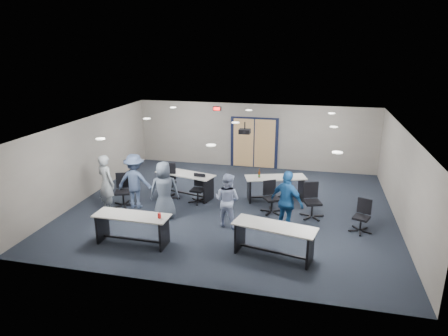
% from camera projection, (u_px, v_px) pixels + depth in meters
% --- Properties ---
extents(floor, '(10.00, 10.00, 0.00)m').
position_uv_depth(floor, '(232.00, 207.00, 12.90)').
color(floor, black).
rests_on(floor, ground).
extents(back_wall, '(10.00, 0.04, 2.70)m').
position_uv_depth(back_wall, '(254.00, 136.00, 16.68)').
color(back_wall, gray).
rests_on(back_wall, floor).
extents(front_wall, '(10.00, 0.04, 2.70)m').
position_uv_depth(front_wall, '(187.00, 229.00, 8.31)').
color(front_wall, gray).
rests_on(front_wall, floor).
extents(left_wall, '(0.04, 9.00, 2.70)m').
position_uv_depth(left_wall, '(89.00, 157.00, 13.58)').
color(left_wall, gray).
rests_on(left_wall, floor).
extents(right_wall, '(0.04, 9.00, 2.70)m').
position_uv_depth(right_wall, '(403.00, 179.00, 11.41)').
color(right_wall, gray).
rests_on(right_wall, floor).
extents(ceiling, '(10.00, 9.00, 0.04)m').
position_uv_depth(ceiling, '(232.00, 125.00, 12.09)').
color(ceiling, white).
rests_on(ceiling, back_wall).
extents(double_door, '(2.00, 0.07, 2.20)m').
position_uv_depth(double_door, '(254.00, 143.00, 16.73)').
color(double_door, black).
rests_on(double_door, back_wall).
extents(exit_sign, '(0.32, 0.07, 0.18)m').
position_uv_depth(exit_sign, '(217.00, 109.00, 16.64)').
color(exit_sign, black).
rests_on(exit_sign, back_wall).
extents(ceiling_projector, '(0.35, 0.32, 0.37)m').
position_uv_depth(ceiling_projector, '(245.00, 131.00, 12.58)').
color(ceiling_projector, black).
rests_on(ceiling_projector, ceiling).
extents(ceiling_can_lights, '(6.24, 5.74, 0.02)m').
position_uv_depth(ceiling_can_lights, '(234.00, 124.00, 12.33)').
color(ceiling_can_lights, white).
rests_on(ceiling_can_lights, ceiling).
extents(table_front_left, '(2.00, 0.69, 0.94)m').
position_uv_depth(table_front_left, '(133.00, 224.00, 10.40)').
color(table_front_left, beige).
rests_on(table_front_left, floor).
extents(table_front_right, '(2.13, 1.08, 0.83)m').
position_uv_depth(table_front_right, '(274.00, 235.00, 9.76)').
color(table_front_right, beige).
rests_on(table_front_right, floor).
extents(table_back_left, '(2.16, 1.19, 0.83)m').
position_uv_depth(table_back_left, '(185.00, 181.00, 13.63)').
color(table_back_left, beige).
rests_on(table_back_left, floor).
extents(table_back_right, '(2.11, 1.26, 1.11)m').
position_uv_depth(table_back_right, '(275.00, 184.00, 13.33)').
color(table_back_right, beige).
rests_on(table_back_right, floor).
extents(chair_back_a, '(0.85, 0.85, 1.20)m').
position_uv_depth(chair_back_a, '(167.00, 182.00, 13.37)').
color(chair_back_a, black).
rests_on(chair_back_a, floor).
extents(chair_back_b, '(0.65, 0.65, 0.95)m').
position_uv_depth(chair_back_b, '(198.00, 189.00, 13.14)').
color(chair_back_b, black).
rests_on(chair_back_b, floor).
extents(chair_back_c, '(0.87, 0.87, 1.00)m').
position_uv_depth(chair_back_c, '(272.00, 198.00, 12.33)').
color(chair_back_c, black).
rests_on(chair_back_c, floor).
extents(chair_back_d, '(0.85, 0.85, 1.07)m').
position_uv_depth(chair_back_d, '(313.00, 201.00, 11.97)').
color(chair_back_d, black).
rests_on(chair_back_d, floor).
extents(chair_loose_left, '(0.85, 0.85, 1.07)m').
position_uv_depth(chair_loose_left, '(123.00, 191.00, 12.81)').
color(chair_loose_left, black).
rests_on(chair_loose_left, floor).
extents(chair_loose_right, '(0.77, 0.77, 0.94)m').
position_uv_depth(chair_loose_right, '(361.00, 216.00, 11.06)').
color(chair_loose_right, black).
rests_on(chair_loose_right, floor).
extents(person_gray, '(0.79, 0.70, 1.83)m').
position_uv_depth(person_gray, '(106.00, 183.00, 12.34)').
color(person_gray, '#9AA3A8').
rests_on(person_gray, floor).
extents(person_plaid, '(1.00, 0.82, 1.76)m').
position_uv_depth(person_plaid, '(164.00, 190.00, 11.84)').
color(person_plaid, '#4C5768').
rests_on(person_plaid, floor).
extents(person_lightblue, '(0.91, 0.79, 1.58)m').
position_uv_depth(person_lightblue, '(227.00, 200.00, 11.36)').
color(person_lightblue, '#A9B7E0').
rests_on(person_lightblue, floor).
extents(person_navy, '(1.11, 0.92, 1.78)m').
position_uv_depth(person_navy, '(287.00, 202.00, 10.96)').
color(person_navy, navy).
rests_on(person_navy, floor).
extents(person_back, '(1.19, 0.74, 1.77)m').
position_uv_depth(person_back, '(135.00, 181.00, 12.62)').
color(person_back, '#435478').
rests_on(person_back, floor).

